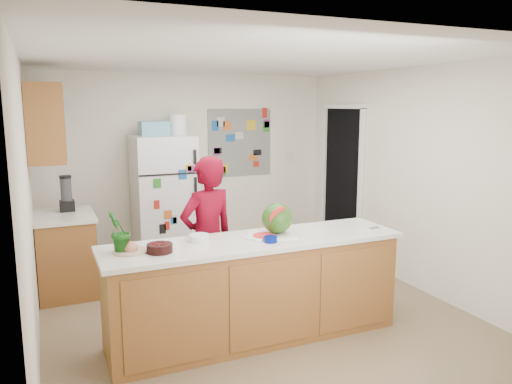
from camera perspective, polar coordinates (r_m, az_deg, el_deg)
name	(u,v)px	position (r m, az deg, el deg)	size (l,w,h in m)	color
floor	(254,314)	(5.22, -0.28, -13.73)	(4.00, 4.50, 0.02)	brown
wall_back	(189,166)	(6.96, -7.66, 2.99)	(4.00, 0.02, 2.50)	beige
wall_left	(27,209)	(4.47, -24.72, -1.75)	(0.02, 4.50, 2.50)	beige
wall_right	(417,179)	(5.93, 17.87, 1.38)	(0.02, 4.50, 2.50)	beige
ceiling	(253,58)	(4.79, -0.31, 15.04)	(4.00, 4.50, 0.02)	white
doorway	(343,182)	(7.08, 9.89, 1.17)	(0.03, 0.85, 2.04)	black
peninsula_base	(255,291)	(4.55, -0.11, -11.27)	(2.60, 0.62, 0.88)	brown
peninsula_top	(255,241)	(4.40, -0.11, -5.67)	(2.68, 0.70, 0.04)	silver
side_counter_base	(66,255)	(5.98, -20.86, -6.79)	(0.60, 0.80, 0.86)	brown
side_counter_top	(64,216)	(5.87, -21.13, -2.57)	(0.64, 0.84, 0.04)	silver
upper_cabinets	(44,123)	(5.69, -23.07, 7.31)	(0.35, 1.00, 0.80)	brown
refrigerator	(164,201)	(6.55, -10.45, -1.07)	(0.75, 0.70, 1.70)	silver
fridge_top_bin	(154,128)	(6.42, -11.60, 7.13)	(0.35, 0.28, 0.18)	#5999B2
photo_collage	(240,143)	(7.15, -1.86, 5.67)	(0.95, 0.01, 0.95)	slate
person	(207,239)	(4.84, -5.57, -5.42)	(0.59, 0.39, 1.61)	#5F0212
blender_appliance	(66,194)	(5.99, -20.86, -0.26)	(0.12, 0.12, 0.38)	black
cutting_board	(272,235)	(4.51, 1.83, -4.93)	(0.43, 0.32, 0.01)	silver
watermelon	(277,218)	(4.52, 2.42, -3.02)	(0.28, 0.28, 0.28)	#2B4F15
watermelon_slice	(263,236)	(4.42, 0.86, -5.02)	(0.18, 0.18, 0.02)	red
cherry_bowl	(160,248)	(4.08, -10.95, -6.32)	(0.21, 0.21, 0.07)	black
white_bowl	(199,238)	(4.35, -6.53, -5.24)	(0.17, 0.17, 0.06)	white
cobalt_bowl	(271,239)	(4.30, 1.68, -5.43)	(0.12, 0.12, 0.05)	#000E62
plate	(131,251)	(4.14, -14.10, -6.58)	(0.28, 0.28, 0.02)	beige
paper_towel	(258,238)	(4.40, 0.24, -5.26)	(0.19, 0.17, 0.02)	white
keys	(374,228)	(4.90, 13.36, -4.00)	(0.10, 0.04, 0.01)	gray
potted_plant	(119,232)	(4.10, -15.40, -4.41)	(0.19, 0.15, 0.35)	#14490B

